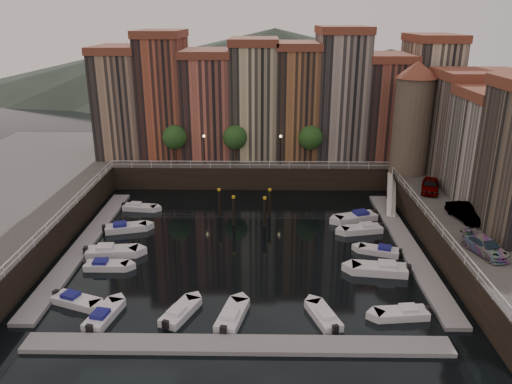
{
  "coord_description": "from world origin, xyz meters",
  "views": [
    {
      "loc": [
        1.78,
        -46.2,
        22.02
      ],
      "look_at": [
        1.0,
        4.0,
        4.03
      ],
      "focal_mm": 35.0,
      "sensor_mm": 36.0,
      "label": 1
    }
  ],
  "objects_px": {
    "car_b": "(465,213)",
    "boat_left_0": "(75,301)",
    "boat_left_1": "(105,265)",
    "car_c": "(485,247)",
    "boat_left_2": "(111,252)",
    "mooring_pilings": "(247,208)",
    "corner_tower": "(413,116)",
    "car_a": "(430,186)",
    "gangway": "(392,192)"
  },
  "relations": [
    {
      "from": "boat_left_0",
      "to": "car_c",
      "type": "xyz_separation_m",
      "value": [
        33.58,
        3.35,
        3.34
      ]
    },
    {
      "from": "corner_tower",
      "to": "car_c",
      "type": "height_order",
      "value": "corner_tower"
    },
    {
      "from": "mooring_pilings",
      "to": "car_b",
      "type": "xyz_separation_m",
      "value": [
        21.47,
        -6.49,
        2.12
      ]
    },
    {
      "from": "mooring_pilings",
      "to": "boat_left_1",
      "type": "distance_m",
      "value": 16.89
    },
    {
      "from": "gangway",
      "to": "mooring_pilings",
      "type": "relative_size",
      "value": 1.37
    },
    {
      "from": "car_c",
      "to": "car_b",
      "type": "bearing_deg",
      "value": 63.71
    },
    {
      "from": "boat_left_2",
      "to": "car_b",
      "type": "xyz_separation_m",
      "value": [
        34.31,
        2.0,
        3.37
      ]
    },
    {
      "from": "corner_tower",
      "to": "boat_left_0",
      "type": "xyz_separation_m",
      "value": [
        -33.26,
        -26.23,
        -9.86
      ]
    },
    {
      "from": "mooring_pilings",
      "to": "boat_left_2",
      "type": "xyz_separation_m",
      "value": [
        -12.84,
        -8.5,
        -1.26
      ]
    },
    {
      "from": "car_a",
      "to": "car_c",
      "type": "height_order",
      "value": "car_a"
    },
    {
      "from": "mooring_pilings",
      "to": "car_c",
      "type": "bearing_deg",
      "value": -34.06
    },
    {
      "from": "car_a",
      "to": "car_b",
      "type": "relative_size",
      "value": 0.97
    },
    {
      "from": "car_b",
      "to": "car_a",
      "type": "bearing_deg",
      "value": 83.38
    },
    {
      "from": "car_b",
      "to": "car_c",
      "type": "bearing_deg",
      "value": -111.57
    },
    {
      "from": "mooring_pilings",
      "to": "boat_left_0",
      "type": "height_order",
      "value": "mooring_pilings"
    },
    {
      "from": "corner_tower",
      "to": "gangway",
      "type": "relative_size",
      "value": 1.66
    },
    {
      "from": "boat_left_2",
      "to": "car_b",
      "type": "height_order",
      "value": "car_b"
    },
    {
      "from": "boat_left_0",
      "to": "mooring_pilings",
      "type": "bearing_deg",
      "value": 73.55
    },
    {
      "from": "boat_left_1",
      "to": "corner_tower",
      "type": "bearing_deg",
      "value": 31.54
    },
    {
      "from": "boat_left_1",
      "to": "car_c",
      "type": "height_order",
      "value": "car_c"
    },
    {
      "from": "mooring_pilings",
      "to": "boat_left_1",
      "type": "relative_size",
      "value": 1.47
    },
    {
      "from": "corner_tower",
      "to": "gangway",
      "type": "height_order",
      "value": "corner_tower"
    },
    {
      "from": "boat_left_2",
      "to": "corner_tower",
      "type": "bearing_deg",
      "value": 22.67
    },
    {
      "from": "boat_left_1",
      "to": "car_c",
      "type": "relative_size",
      "value": 0.89
    },
    {
      "from": "boat_left_1",
      "to": "car_c",
      "type": "xyz_separation_m",
      "value": [
        32.95,
        -2.59,
        3.35
      ]
    },
    {
      "from": "car_a",
      "to": "car_b",
      "type": "height_order",
      "value": "same"
    },
    {
      "from": "gangway",
      "to": "boat_left_1",
      "type": "distance_m",
      "value": 33.7
    },
    {
      "from": "car_b",
      "to": "boat_left_0",
      "type": "bearing_deg",
      "value": -175.95
    },
    {
      "from": "boat_left_0",
      "to": "car_a",
      "type": "relative_size",
      "value": 0.96
    },
    {
      "from": "mooring_pilings",
      "to": "car_b",
      "type": "bearing_deg",
      "value": -16.83
    },
    {
      "from": "car_b",
      "to": "car_c",
      "type": "relative_size",
      "value": 1.01
    },
    {
      "from": "gangway",
      "to": "car_c",
      "type": "xyz_separation_m",
      "value": [
        3.22,
        -18.38,
        1.75
      ]
    },
    {
      "from": "boat_left_0",
      "to": "boat_left_2",
      "type": "xyz_separation_m",
      "value": [
        0.37,
        8.63,
        0.06
      ]
    },
    {
      "from": "boat_left_1",
      "to": "mooring_pilings",
      "type": "bearing_deg",
      "value": 41.29
    },
    {
      "from": "boat_left_0",
      "to": "boat_left_1",
      "type": "xyz_separation_m",
      "value": [
        0.62,
        5.94,
        -0.01
      ]
    },
    {
      "from": "corner_tower",
      "to": "car_c",
      "type": "xyz_separation_m",
      "value": [
        0.32,
        -22.88,
        -6.52
      ]
    },
    {
      "from": "gangway",
      "to": "mooring_pilings",
      "type": "bearing_deg",
      "value": -164.96
    },
    {
      "from": "gangway",
      "to": "car_b",
      "type": "relative_size",
      "value": 1.78
    },
    {
      "from": "mooring_pilings",
      "to": "boat_left_1",
      "type": "xyz_separation_m",
      "value": [
        -12.58,
        -11.18,
        -1.33
      ]
    },
    {
      "from": "corner_tower",
      "to": "car_a",
      "type": "height_order",
      "value": "corner_tower"
    },
    {
      "from": "boat_left_2",
      "to": "car_b",
      "type": "relative_size",
      "value": 1.11
    },
    {
      "from": "corner_tower",
      "to": "boat_left_1",
      "type": "height_order",
      "value": "corner_tower"
    },
    {
      "from": "gangway",
      "to": "car_c",
      "type": "distance_m",
      "value": 18.74
    },
    {
      "from": "corner_tower",
      "to": "boat_left_1",
      "type": "xyz_separation_m",
      "value": [
        -32.63,
        -20.29,
        -9.87
      ]
    },
    {
      "from": "boat_left_0",
      "to": "car_b",
      "type": "xyz_separation_m",
      "value": [
        34.67,
        10.63,
        3.44
      ]
    },
    {
      "from": "mooring_pilings",
      "to": "car_a",
      "type": "distance_m",
      "value": 20.73
    },
    {
      "from": "boat_left_1",
      "to": "car_a",
      "type": "distance_m",
      "value": 35.69
    },
    {
      "from": "boat_left_0",
      "to": "car_c",
      "type": "relative_size",
      "value": 0.93
    },
    {
      "from": "gangway",
      "to": "boat_left_2",
      "type": "distance_m",
      "value": 32.76
    },
    {
      "from": "boat_left_0",
      "to": "boat_left_2",
      "type": "height_order",
      "value": "boat_left_2"
    }
  ]
}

